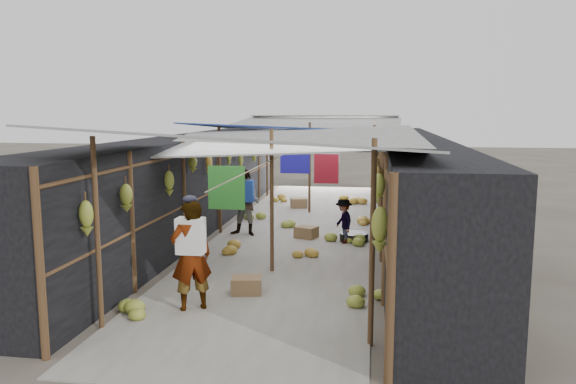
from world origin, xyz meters
The scene contains 14 objects.
ground centered at (0.00, 0.00, 0.00)m, with size 80.00×80.00×0.00m, color #6B6356.
aisle_slab centered at (0.00, 6.50, 0.01)m, with size 3.60×16.00×0.02m, color #9E998E.
stall_left centered at (-2.70, 6.50, 1.15)m, with size 1.40×15.00×2.30m, color black.
stall_right centered at (2.70, 6.50, 1.15)m, with size 1.40×15.00×2.30m, color black.
crate_near centered at (-0.18, 1.69, 0.14)m, with size 0.47×0.38×0.28m, color #906949.
crate_mid centered at (0.30, 5.76, 0.14)m, with size 0.47×0.37×0.28m, color #906949.
crate_back centered at (-0.40, 9.75, 0.15)m, with size 0.48×0.39×0.31m, color #906949.
black_basin centered at (1.39, 5.66, 0.10)m, with size 0.64×0.64×0.19m, color black.
vendor_elderly centered at (-0.81, 0.87, 0.83)m, with size 0.60×0.39×1.65m, color white.
shopper_blue centered at (-1.15, 5.84, 0.78)m, with size 0.76×0.59×1.57m, color navy.
vendor_seated centered at (1.17, 5.38, 0.51)m, with size 0.66×0.38×1.02m, color #514B46.
market_canopy centered at (0.03, 6.83, 2.41)m, with size 5.62×15.20×2.77m.
hanging_bananas centered at (-0.10, 6.04, 1.62)m, with size 3.96×14.32×0.81m.
floor_bananas centered at (-0.08, 5.91, 0.16)m, with size 4.00×10.83×0.36m.
Camera 1 is at (1.79, -6.79, 2.93)m, focal length 35.00 mm.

